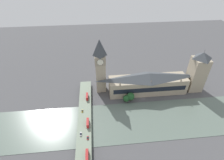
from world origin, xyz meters
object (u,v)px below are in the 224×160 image
(parliament_hall, at_px, (148,83))
(double_decker_bus_lead, at_px, (87,156))
(road_bridge, at_px, (85,122))
(victoria_tower, at_px, (197,72))
(car_northbound_lead, at_px, (81,134))
(car_northbound_mid, at_px, (82,111))
(car_southbound_lead, at_px, (88,138))
(double_decker_bus_rear, at_px, (87,96))
(double_decker_bus_mid, at_px, (88,123))
(clock_tower, at_px, (100,66))

(parliament_hall, relative_size, double_decker_bus_lead, 8.68)
(road_bridge, height_order, double_decker_bus_lead, double_decker_bus_lead)
(victoria_tower, xyz_separation_m, car_northbound_lead, (-65.67, 151.17, -22.13))
(double_decker_bus_lead, height_order, car_northbound_mid, double_decker_bus_lead)
(double_decker_bus_lead, bearing_deg, car_southbound_lead, -0.76)
(double_decker_bus_rear, bearing_deg, car_southbound_lead, -178.93)
(double_decker_bus_lead, xyz_separation_m, car_northbound_lead, (25.08, 6.75, -1.94))
(car_northbound_lead, bearing_deg, car_southbound_lead, -125.95)
(road_bridge, relative_size, double_decker_bus_rear, 13.42)
(double_decker_bus_lead, bearing_deg, parliament_hall, -41.28)
(double_decker_bus_mid, bearing_deg, parliament_hall, -56.11)
(car_northbound_lead, distance_m, car_southbound_lead, 8.66)
(road_bridge, height_order, car_northbound_mid, car_northbound_mid)
(double_decker_bus_lead, height_order, car_northbound_lead, double_decker_bus_lead)
(parliament_hall, distance_m, clock_tower, 66.96)
(road_bridge, relative_size, car_southbound_lead, 35.63)
(car_southbound_lead, bearing_deg, clock_tower, -12.41)
(double_decker_bus_mid, bearing_deg, clock_tower, -15.62)
(car_northbound_mid, bearing_deg, car_southbound_lead, -169.93)
(double_decker_bus_lead, bearing_deg, road_bridge, 4.88)
(clock_tower, bearing_deg, road_bridge, 160.06)
(parliament_hall, distance_m, double_decker_bus_mid, 95.80)
(car_northbound_mid, bearing_deg, road_bridge, -169.93)
(clock_tower, distance_m, road_bridge, 72.42)
(parliament_hall, bearing_deg, double_decker_bus_rear, 97.65)
(double_decker_bus_mid, bearing_deg, double_decker_bus_lead, 179.53)
(road_bridge, height_order, car_southbound_lead, car_southbound_lead)
(double_decker_bus_mid, distance_m, car_northbound_mid, 20.90)
(clock_tower, distance_m, double_decker_bus_lead, 107.33)
(double_decker_bus_mid, bearing_deg, car_northbound_mid, 18.60)
(clock_tower, bearing_deg, car_northbound_lead, 161.89)
(parliament_hall, xyz_separation_m, double_decker_bus_lead, (-90.70, 79.63, -6.91))
(victoria_tower, bearing_deg, car_southbound_lead, 116.14)
(double_decker_bus_mid, distance_m, car_northbound_lead, 14.34)
(double_decker_bus_rear, xyz_separation_m, car_northbound_mid, (-22.75, 5.47, -1.94))
(double_decker_bus_mid, bearing_deg, road_bridge, 43.92)
(clock_tower, height_order, road_bridge, clock_tower)
(car_northbound_lead, xyz_separation_m, car_northbound_mid, (32.05, -0.42, -0.05))
(double_decker_bus_rear, xyz_separation_m, car_southbound_lead, (-59.89, -1.12, -1.97))
(road_bridge, distance_m, car_southbound_lead, 21.80)
(clock_tower, relative_size, car_northbound_mid, 18.26)
(parliament_hall, height_order, double_decker_bus_lead, parliament_hall)
(parliament_hall, relative_size, clock_tower, 1.38)
(road_bridge, height_order, car_northbound_lead, car_northbound_lead)
(car_northbound_mid, height_order, car_southbound_lead, car_northbound_mid)
(victoria_tower, xyz_separation_m, double_decker_bus_lead, (-90.75, 144.42, -20.19))
(road_bridge, xyz_separation_m, car_northbound_lead, (-16.32, 3.21, 1.71))
(double_decker_bus_rear, bearing_deg, victoria_tower, -85.72)
(clock_tower, bearing_deg, victoria_tower, -94.67)
(double_decker_bus_rear, distance_m, car_northbound_lead, 55.15)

